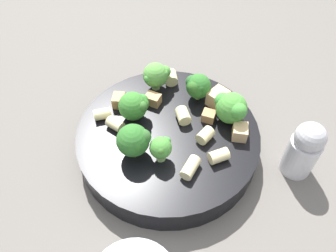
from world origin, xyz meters
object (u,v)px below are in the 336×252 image
(rigatoni_6, at_px, (205,135))
(broccoli_floret_3, at_px, (197,86))
(rigatoni_2, at_px, (171,78))
(chicken_chunk_1, at_px, (153,99))
(broccoli_floret_1, at_px, (134,106))
(chicken_chunk_2, at_px, (119,100))
(broccoli_floret_5, at_px, (161,148))
(broccoli_floret_4, at_px, (231,108))
(pasta_bowl, at_px, (168,138))
(rigatoni_5, at_px, (190,167))
(chicken_chunk_0, at_px, (209,116))
(pepper_shaker, at_px, (304,149))
(broccoli_floret_2, at_px, (134,141))
(rigatoni_0, at_px, (219,156))
(broccoli_floret_0, at_px, (156,75))
(rigatoni_4, at_px, (115,124))
(chicken_chunk_4, at_px, (240,132))
(chicken_chunk_3, at_px, (218,98))
(rigatoni_1, at_px, (103,114))
(rigatoni_3, at_px, (183,116))

(rigatoni_6, bearing_deg, broccoli_floret_3, 31.90)
(rigatoni_2, distance_m, chicken_chunk_1, 0.05)
(broccoli_floret_1, distance_m, chicken_chunk_2, 0.04)
(broccoli_floret_5, bearing_deg, broccoli_floret_4, -28.33)
(pasta_bowl, relative_size, rigatoni_5, 8.54)
(pasta_bowl, height_order, chicken_chunk_0, chicken_chunk_0)
(chicken_chunk_0, xyz_separation_m, pepper_shaker, (0.00, -0.12, -0.00))
(broccoli_floret_2, bearing_deg, pasta_bowl, -20.65)
(broccoli_floret_4, distance_m, pepper_shaker, 0.10)
(broccoli_floret_5, xyz_separation_m, rigatoni_0, (0.03, -0.06, -0.01))
(chicken_chunk_1, bearing_deg, broccoli_floret_2, -165.37)
(broccoli_floret_1, height_order, rigatoni_0, broccoli_floret_1)
(broccoli_floret_0, height_order, rigatoni_0, broccoli_floret_0)
(broccoli_floret_1, distance_m, rigatoni_5, 0.11)
(broccoli_floret_2, xyz_separation_m, rigatoni_0, (0.04, -0.09, -0.02))
(broccoli_floret_2, height_order, chicken_chunk_0, broccoli_floret_2)
(rigatoni_4, xyz_separation_m, rigatoni_5, (-0.02, -0.11, 0.00))
(chicken_chunk_1, bearing_deg, rigatoni_5, -130.35)
(chicken_chunk_2, bearing_deg, broccoli_floret_3, -56.14)
(broccoli_floret_2, xyz_separation_m, broccoli_floret_3, (0.12, -0.03, -0.00))
(rigatoni_2, distance_m, pepper_shaker, 0.20)
(broccoli_floret_5, distance_m, chicken_chunk_4, 0.10)
(rigatoni_4, relative_size, chicken_chunk_3, 0.82)
(rigatoni_6, bearing_deg, rigatoni_2, 48.51)
(broccoli_floret_5, height_order, chicken_chunk_3, broccoli_floret_5)
(pasta_bowl, relative_size, broccoli_floret_0, 5.64)
(rigatoni_6, xyz_separation_m, chicken_chunk_1, (0.03, 0.09, -0.00))
(pasta_bowl, distance_m, chicken_chunk_1, 0.06)
(broccoli_floret_4, relative_size, chicken_chunk_1, 2.30)
(broccoli_floret_3, height_order, rigatoni_4, broccoli_floret_3)
(broccoli_floret_4, xyz_separation_m, pepper_shaker, (-0.01, -0.10, -0.02))
(rigatoni_1, height_order, rigatoni_3, rigatoni_3)
(chicken_chunk_0, height_order, pepper_shaker, pepper_shaker)
(rigatoni_5, height_order, chicken_chunk_0, rigatoni_5)
(pasta_bowl, distance_m, rigatoni_4, 0.07)
(broccoli_floret_0, bearing_deg, chicken_chunk_1, -161.32)
(pasta_bowl, height_order, chicken_chunk_3, chicken_chunk_3)
(pasta_bowl, bearing_deg, broccoli_floret_1, 89.28)
(broccoli_floret_2, distance_m, rigatoni_6, 0.09)
(broccoli_floret_3, bearing_deg, chicken_chunk_2, 123.86)
(broccoli_floret_2, bearing_deg, broccoli_floret_5, -74.80)
(rigatoni_2, height_order, chicken_chunk_2, rigatoni_2)
(broccoli_floret_3, bearing_deg, chicken_chunk_3, -84.04)
(broccoli_floret_2, height_order, rigatoni_5, broccoli_floret_2)
(chicken_chunk_3, bearing_deg, chicken_chunk_1, 116.50)
(broccoli_floret_2, bearing_deg, pepper_shaker, -62.31)
(broccoli_floret_0, relative_size, broccoli_floret_3, 1.08)
(broccoli_floret_2, bearing_deg, chicken_chunk_3, -24.50)
(chicken_chunk_2, xyz_separation_m, pepper_shaker, (0.03, -0.24, -0.00))
(rigatoni_3, relative_size, chicken_chunk_4, 1.00)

